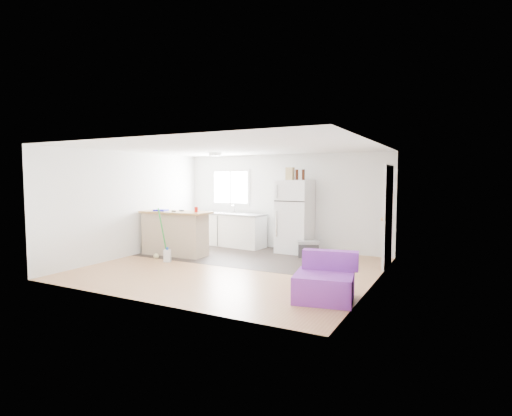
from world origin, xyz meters
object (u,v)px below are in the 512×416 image
Objects in this scene: cleaner_jug at (167,256)px; blue_tray at (161,210)px; cooler at (308,249)px; purple_seat at (325,282)px; mop at (158,248)px; kitchen_cabinets at (231,229)px; cardboard_box at (290,174)px; bottle_right at (303,175)px; red_cup at (196,210)px; refrigerator at (295,216)px; peninsula at (175,233)px; bottle_left at (297,175)px.

blue_tray is (-0.69, 0.61, 0.91)m from cleaner_jug.
purple_seat is at bearing -89.12° from cooler.
kitchen_cabinets is at bearing 73.87° from mop.
cardboard_box is at bearing 0.93° from kitchen_cabinets.
kitchen_cabinets is 2.53m from bottle_right.
bottle_right is (-0.26, 0.32, 1.69)m from cooler.
red_cup is (0.09, -1.65, 0.65)m from kitchen_cabinets.
red_cup is at bearing -175.42° from cooler.
refrigerator reaches higher than purple_seat.
cardboard_box reaches higher than mop.
peninsula is at bearing 14.24° from blue_tray.
peninsula is at bearing -147.97° from bottle_left.
refrigerator is at bearing 167.14° from bottle_right.
bottle_left is at bearing 30.03° from peninsula.
cardboard_box reaches higher than cooler.
purple_seat reaches higher than cooler.
bottle_left reaches higher than peninsula.
cooler is 4.77× the size of red_cup.
kitchen_cabinets is at bearing 175.57° from bottle_left.
kitchen_cabinets is 8.06× the size of bottle_left.
red_cup reaches higher than cooler.
red_cup is 2.38m from cardboard_box.
kitchen_cabinets is at bearing 92.99° from red_cup.
refrigerator is 5.49× the size of cleaner_jug.
red_cup is 0.40× the size of blue_tray.
refrigerator is at bearing 119.03° from cooler.
refrigerator is 0.92m from cooler.
red_cup is 2.50m from bottle_left.
cardboard_box is (1.66, 1.50, 0.81)m from red_cup.
bottle_right is at bearing -11.85° from refrigerator.
kitchen_cabinets reaches higher than cooler.
red_cup is 0.40× the size of cardboard_box.
red_cup is (0.25, 0.72, 0.95)m from cleaner_jug.
cardboard_box reaches higher than bottle_left.
cooler is (2.85, 1.22, -0.33)m from peninsula.
kitchen_cabinets is 16.79× the size of red_cup.
purple_seat is 3.98m from bottle_left.
refrigerator is 3.07× the size of cooler.
cleaner_jug is 1.28× the size of bottle_right.
bottle_right reaches higher than kitchen_cabinets.
cleaner_jug is 3.51m from bottle_left.
bottle_left is at bearing 23.18° from cleaner_jug.
cooler is 3.40m from mop.
cleaner_jug is at bearing -130.78° from cardboard_box.
peninsula reaches higher than cooler.
cleaner_jug is 1.06× the size of cardboard_box.
bottle_right reaches higher than blue_tray.
bottle_right is at bearing 4.32° from cardboard_box.
bottle_left is (1.92, -0.15, 1.43)m from kitchen_cabinets.
bottle_left is at bearing 37.95° from mop.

